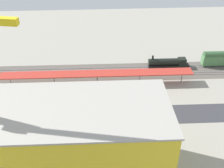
% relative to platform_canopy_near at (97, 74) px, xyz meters
% --- Properties ---
extents(ground_plane, '(192.32, 192.32, 0.00)m').
position_rel_platform_canopy_near_xyz_m(ground_plane, '(-2.46, 13.05, -4.26)').
color(ground_plane, '#9E998C').
rests_on(ground_plane, ground).
extents(rail_bed, '(120.38, 14.95, 0.01)m').
position_rel_platform_canopy_near_xyz_m(rail_bed, '(-2.46, -7.86, -4.26)').
color(rail_bed, '#5B544C').
rests_on(rail_bed, ground).
extents(street_asphalt, '(120.32, 10.75, 0.01)m').
position_rel_platform_canopy_near_xyz_m(street_asphalt, '(-2.46, 18.10, -4.26)').
color(street_asphalt, '#38383D').
rests_on(street_asphalt, ground).
extents(track_rails, '(120.19, 8.52, 0.12)m').
position_rel_platform_canopy_near_xyz_m(track_rails, '(-2.46, -7.86, -4.08)').
color(track_rails, '#9E9EA8').
rests_on(track_rails, ground).
extents(platform_canopy_near, '(66.85, 5.71, 4.46)m').
position_rel_platform_canopy_near_xyz_m(platform_canopy_near, '(0.00, 0.00, 0.00)').
color(platform_canopy_near, '#B73328').
rests_on(platform_canopy_near, ground).
extents(locomotive, '(15.95, 2.95, 5.04)m').
position_rel_platform_canopy_near_xyz_m(locomotive, '(-28.05, -10.46, -2.46)').
color(locomotive, black).
rests_on(locomotive, ground).
extents(passenger_coach, '(16.28, 3.22, 6.11)m').
position_rel_platform_canopy_near_xyz_m(passenger_coach, '(-49.19, -10.46, -1.04)').
color(passenger_coach, black).
rests_on(passenger_coach, ground).
extents(parked_car_0, '(4.69, 1.78, 1.83)m').
position_rel_platform_canopy_near_xyz_m(parked_car_0, '(-19.03, 20.98, -3.45)').
color(parked_car_0, black).
rests_on(parked_car_0, ground).
extents(parked_car_1, '(4.23, 1.88, 1.62)m').
position_rel_platform_canopy_near_xyz_m(parked_car_1, '(-10.92, 21.51, -3.53)').
color(parked_car_1, black).
rests_on(parked_car_1, ground).
extents(parked_car_2, '(4.26, 1.97, 1.61)m').
position_rel_platform_canopy_near_xyz_m(parked_car_2, '(-4.08, 21.40, -3.54)').
color(parked_car_2, black).
rests_on(parked_car_2, ground).
extents(parked_car_3, '(4.24, 1.96, 1.63)m').
position_rel_platform_canopy_near_xyz_m(parked_car_3, '(4.23, 21.60, -3.53)').
color(parked_car_3, black).
rests_on(parked_car_3, ground).
extents(construction_building, '(41.50, 19.46, 19.46)m').
position_rel_platform_canopy_near_xyz_m(construction_building, '(6.17, 39.18, 5.47)').
color(construction_building, yellow).
rests_on(construction_building, ground).
extents(construction_roof_slab, '(42.11, 20.07, 0.40)m').
position_rel_platform_canopy_near_xyz_m(construction_roof_slab, '(6.17, 39.18, 15.40)').
color(construction_roof_slab, '#ADA89E').
rests_on(construction_roof_slab, construction_building).
extents(box_truck_0, '(9.92, 2.38, 3.63)m').
position_rel_platform_canopy_near_xyz_m(box_truck_0, '(9.69, 23.22, -2.49)').
color(box_truck_0, black).
rests_on(box_truck_0, ground).
extents(box_truck_1, '(9.63, 2.74, 3.69)m').
position_rel_platform_canopy_near_xyz_m(box_truck_1, '(6.54, 23.25, -2.45)').
color(box_truck_1, black).
rests_on(box_truck_1, ground).
extents(box_truck_2, '(9.94, 2.84, 3.35)m').
position_rel_platform_canopy_near_xyz_m(box_truck_2, '(0.26, 24.11, -2.61)').
color(box_truck_2, black).
rests_on(box_truck_2, ground).
extents(street_tree_0, '(4.15, 4.15, 6.59)m').
position_rel_platform_canopy_near_xyz_m(street_tree_0, '(19.23, 13.36, 0.22)').
color(street_tree_0, brown).
rests_on(street_tree_0, ground).
extents(street_tree_1, '(5.97, 5.97, 7.58)m').
position_rel_platform_canopy_near_xyz_m(street_tree_1, '(2.34, 12.72, 0.33)').
color(street_tree_1, brown).
rests_on(street_tree_1, ground).
extents(street_tree_2, '(6.39, 6.39, 8.49)m').
position_rel_platform_canopy_near_xyz_m(street_tree_2, '(16.97, 12.12, 1.03)').
color(street_tree_2, brown).
rests_on(street_tree_2, ground).
extents(street_tree_3, '(4.27, 4.27, 6.42)m').
position_rel_platform_canopy_near_xyz_m(street_tree_3, '(-7.11, 13.44, 0.01)').
color(street_tree_3, brown).
rests_on(street_tree_3, ground).
extents(street_tree_4, '(4.75, 4.75, 7.43)m').
position_rel_platform_canopy_near_xyz_m(street_tree_4, '(-10.98, 12.72, 0.76)').
color(street_tree_4, brown).
rests_on(street_tree_4, ground).
extents(traffic_light, '(0.50, 0.36, 6.46)m').
position_rel_platform_canopy_near_xyz_m(traffic_light, '(-5.02, 13.55, 0.02)').
color(traffic_light, '#333333').
rests_on(traffic_light, ground).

